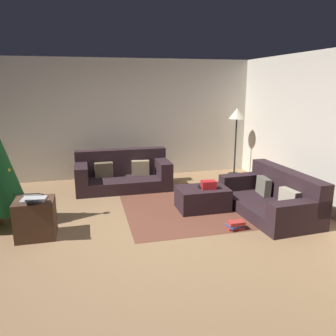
{
  "coord_description": "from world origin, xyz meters",
  "views": [
    {
      "loc": [
        -0.64,
        -4.34,
        2.07
      ],
      "look_at": [
        0.6,
        0.72,
        0.75
      ],
      "focal_mm": 35.69,
      "sensor_mm": 36.0,
      "label": 1
    }
  ],
  "objects_px": {
    "couch_left": "(123,174)",
    "tv_remote": "(200,187)",
    "ottoman": "(203,198)",
    "couch_right": "(274,198)",
    "corner_lamp": "(237,118)",
    "laptop": "(32,198)",
    "gift_box": "(209,185)",
    "side_table": "(36,219)",
    "book_stack": "(235,225)"
  },
  "relations": [
    {
      "from": "ottoman",
      "to": "book_stack",
      "type": "xyz_separation_m",
      "value": [
        0.2,
        -0.88,
        -0.13
      ]
    },
    {
      "from": "ottoman",
      "to": "side_table",
      "type": "xyz_separation_m",
      "value": [
        -2.59,
        -0.46,
        0.08
      ]
    },
    {
      "from": "couch_left",
      "to": "tv_remote",
      "type": "xyz_separation_m",
      "value": [
        1.13,
        -1.51,
        0.1
      ]
    },
    {
      "from": "couch_right",
      "to": "corner_lamp",
      "type": "height_order",
      "value": "corner_lamp"
    },
    {
      "from": "couch_left",
      "to": "gift_box",
      "type": "bearing_deg",
      "value": 127.67
    },
    {
      "from": "tv_remote",
      "to": "corner_lamp",
      "type": "xyz_separation_m",
      "value": [
        1.51,
        1.89,
        0.92
      ]
    },
    {
      "from": "couch_left",
      "to": "tv_remote",
      "type": "bearing_deg",
      "value": 126.79
    },
    {
      "from": "couch_right",
      "to": "side_table",
      "type": "xyz_separation_m",
      "value": [
        -3.66,
        -0.02,
        0.01
      ]
    },
    {
      "from": "laptop",
      "to": "corner_lamp",
      "type": "distance_m",
      "value": 4.8
    },
    {
      "from": "laptop",
      "to": "corner_lamp",
      "type": "bearing_deg",
      "value": 31.07
    },
    {
      "from": "ottoman",
      "to": "corner_lamp",
      "type": "height_order",
      "value": "corner_lamp"
    },
    {
      "from": "couch_left",
      "to": "laptop",
      "type": "relative_size",
      "value": 4.13
    },
    {
      "from": "gift_box",
      "to": "corner_lamp",
      "type": "bearing_deg",
      "value": 55.06
    },
    {
      "from": "laptop",
      "to": "tv_remote",
      "type": "bearing_deg",
      "value": 12.32
    },
    {
      "from": "couch_right",
      "to": "laptop",
      "type": "distance_m",
      "value": 3.68
    },
    {
      "from": "couch_left",
      "to": "tv_remote",
      "type": "height_order",
      "value": "couch_left"
    },
    {
      "from": "ottoman",
      "to": "laptop",
      "type": "relative_size",
      "value": 1.86
    },
    {
      "from": "gift_box",
      "to": "laptop",
      "type": "xyz_separation_m",
      "value": [
        -2.67,
        -0.46,
        0.15
      ]
    },
    {
      "from": "book_stack",
      "to": "ottoman",
      "type": "bearing_deg",
      "value": 102.66
    },
    {
      "from": "book_stack",
      "to": "side_table",
      "type": "bearing_deg",
      "value": 171.4
    },
    {
      "from": "corner_lamp",
      "to": "side_table",
      "type": "bearing_deg",
      "value": -149.54
    },
    {
      "from": "side_table",
      "to": "gift_box",
      "type": "bearing_deg",
      "value": 8.42
    },
    {
      "from": "tv_remote",
      "to": "corner_lamp",
      "type": "distance_m",
      "value": 2.59
    },
    {
      "from": "laptop",
      "to": "book_stack",
      "type": "height_order",
      "value": "laptop"
    },
    {
      "from": "couch_left",
      "to": "side_table",
      "type": "distance_m",
      "value": 2.46
    },
    {
      "from": "gift_box",
      "to": "side_table",
      "type": "bearing_deg",
      "value": -171.58
    },
    {
      "from": "couch_right",
      "to": "book_stack",
      "type": "height_order",
      "value": "couch_right"
    },
    {
      "from": "tv_remote",
      "to": "couch_right",
      "type": "bearing_deg",
      "value": -12.38
    },
    {
      "from": "couch_right",
      "to": "ottoman",
      "type": "height_order",
      "value": "couch_right"
    },
    {
      "from": "tv_remote",
      "to": "ottoman",
      "type": "bearing_deg",
      "value": -32.6
    },
    {
      "from": "gift_box",
      "to": "book_stack",
      "type": "distance_m",
      "value": 0.91
    },
    {
      "from": "couch_right",
      "to": "ottoman",
      "type": "distance_m",
      "value": 1.16
    },
    {
      "from": "side_table",
      "to": "corner_lamp",
      "type": "bearing_deg",
      "value": 30.46
    },
    {
      "from": "side_table",
      "to": "book_stack",
      "type": "height_order",
      "value": "side_table"
    },
    {
      "from": "couch_right",
      "to": "side_table",
      "type": "bearing_deg",
      "value": 86.9
    },
    {
      "from": "tv_remote",
      "to": "side_table",
      "type": "bearing_deg",
      "value": -158.28
    },
    {
      "from": "laptop",
      "to": "book_stack",
      "type": "bearing_deg",
      "value": -7.31
    },
    {
      "from": "couch_left",
      "to": "book_stack",
      "type": "height_order",
      "value": "couch_left"
    },
    {
      "from": "book_stack",
      "to": "corner_lamp",
      "type": "distance_m",
      "value": 3.32
    },
    {
      "from": "couch_left",
      "to": "laptop",
      "type": "height_order",
      "value": "couch_left"
    },
    {
      "from": "gift_box",
      "to": "side_table",
      "type": "distance_m",
      "value": 2.7
    },
    {
      "from": "tv_remote",
      "to": "laptop",
      "type": "bearing_deg",
      "value": -156.97
    },
    {
      "from": "ottoman",
      "to": "couch_right",
      "type": "bearing_deg",
      "value": -22.19
    },
    {
      "from": "ottoman",
      "to": "side_table",
      "type": "height_order",
      "value": "side_table"
    },
    {
      "from": "gift_box",
      "to": "laptop",
      "type": "height_order",
      "value": "laptop"
    },
    {
      "from": "tv_remote",
      "to": "book_stack",
      "type": "height_order",
      "value": "tv_remote"
    },
    {
      "from": "couch_left",
      "to": "side_table",
      "type": "height_order",
      "value": "couch_left"
    },
    {
      "from": "tv_remote",
      "to": "book_stack",
      "type": "relative_size",
      "value": 0.62
    },
    {
      "from": "couch_right",
      "to": "corner_lamp",
      "type": "distance_m",
      "value": 2.61
    },
    {
      "from": "side_table",
      "to": "corner_lamp",
      "type": "relative_size",
      "value": 0.35
    }
  ]
}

